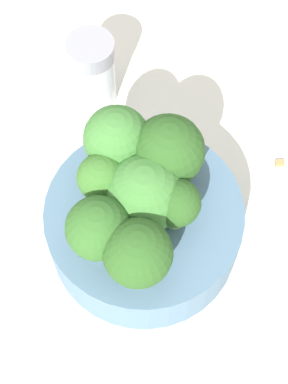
% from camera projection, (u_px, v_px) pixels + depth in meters
% --- Properties ---
extents(ground_plane, '(3.00, 3.00, 0.00)m').
position_uv_depth(ground_plane, '(144.00, 239.00, 0.53)').
color(ground_plane, silver).
extents(bowl, '(0.15, 0.15, 0.05)m').
position_uv_depth(bowl, '(144.00, 226.00, 0.51)').
color(bowl, slate).
rests_on(bowl, ground_plane).
extents(broccoli_floret_0, '(0.06, 0.06, 0.06)m').
position_uv_depth(broccoli_floret_0, '(144.00, 190.00, 0.46)').
color(broccoli_floret_0, '#7A9E5B').
rests_on(broccoli_floret_0, bowl).
extents(broccoli_floret_1, '(0.05, 0.05, 0.06)m').
position_uv_depth(broccoli_floret_1, '(98.00, 229.00, 0.44)').
color(broccoli_floret_1, '#84AD66').
rests_on(broccoli_floret_1, bowl).
extents(broccoli_floret_2, '(0.04, 0.04, 0.05)m').
position_uv_depth(broccoli_floret_2, '(176.00, 205.00, 0.45)').
color(broccoli_floret_2, '#84AD66').
rests_on(broccoli_floret_2, bowl).
extents(broccoli_floret_3, '(0.05, 0.05, 0.06)m').
position_uv_depth(broccoli_floret_3, '(117.00, 139.00, 0.47)').
color(broccoli_floret_3, '#84AD66').
rests_on(broccoli_floret_3, bowl).
extents(broccoli_floret_4, '(0.05, 0.05, 0.07)m').
position_uv_depth(broccoli_floret_4, '(168.00, 151.00, 0.47)').
color(broccoli_floret_4, '#84AD66').
rests_on(broccoli_floret_4, bowl).
extents(broccoli_floret_5, '(0.05, 0.05, 0.06)m').
position_uv_depth(broccoli_floret_5, '(138.00, 254.00, 0.43)').
color(broccoli_floret_5, '#84AD66').
rests_on(broccoli_floret_5, bowl).
extents(broccoli_floret_6, '(0.04, 0.04, 0.05)m').
position_uv_depth(broccoli_floret_6, '(101.00, 181.00, 0.46)').
color(broccoli_floret_6, '#84AD66').
rests_on(broccoli_floret_6, bowl).
extents(pepper_shaker, '(0.04, 0.04, 0.07)m').
position_uv_depth(pepper_shaker, '(93.00, 71.00, 0.57)').
color(pepper_shaker, silver).
rests_on(pepper_shaker, ground_plane).
extents(almond_crumb_1, '(0.01, 0.01, 0.01)m').
position_uv_depth(almond_crumb_1, '(280.00, 162.00, 0.56)').
color(almond_crumb_1, '#AD7F4C').
rests_on(almond_crumb_1, ground_plane).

